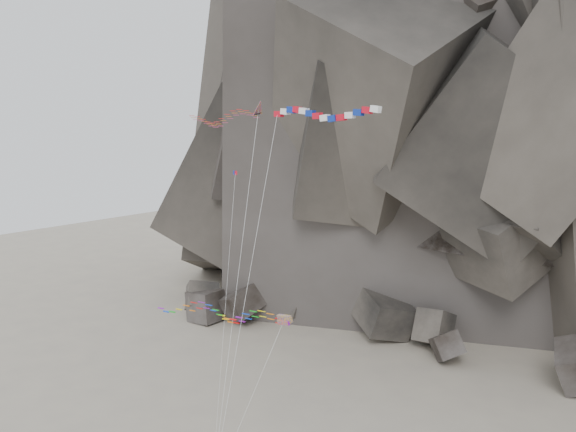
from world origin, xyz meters
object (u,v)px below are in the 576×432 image
Objects in this scene: banner_kite at (322,115)px; pennant_kite at (230,242)px; delta_kite at (220,118)px; parafoil_kite at (215,311)px.

banner_kite reaches higher than pennant_kite.
delta_kite reaches higher than pennant_kite.
pennant_kite is at bearing 102.76° from parafoil_kite.
parafoil_kite is at bearing -57.70° from delta_kite.
pennant_kite is at bearing -46.21° from delta_kite.
banner_kite reaches higher than parafoil_kite.
delta_kite is at bearing 155.85° from pennant_kite.
parafoil_kite is 6.21m from pennant_kite.
delta_kite is 18.50m from parafoil_kite.
parafoil_kite is (5.22, -6.43, -16.54)m from delta_kite.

